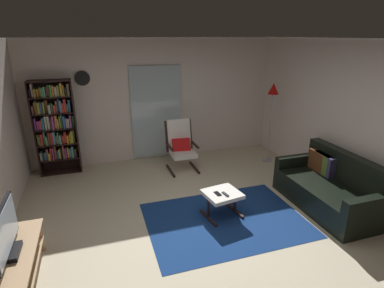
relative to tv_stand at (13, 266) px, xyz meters
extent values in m
plane|color=beige|center=(2.32, 0.49, -0.29)|extent=(7.02, 7.02, 0.00)
cube|color=silver|center=(2.32, 3.39, 1.01)|extent=(5.60, 0.06, 2.60)
cube|color=silver|center=(5.02, 0.49, 1.01)|extent=(0.06, 6.00, 2.60)
cube|color=silver|center=(2.30, 3.32, 0.76)|extent=(1.10, 0.01, 2.00)
cube|color=navy|center=(2.73, 0.51, -0.29)|extent=(2.34, 1.70, 0.01)
cube|color=tan|center=(0.00, 0.01, 0.14)|extent=(0.50, 1.29, 0.02)
cube|color=tan|center=(0.00, 0.01, -0.10)|extent=(0.46, 1.23, 0.02)
cylinder|color=tan|center=(0.20, 0.60, -0.08)|extent=(0.05, 0.05, 0.42)
cylinder|color=tan|center=(-0.20, 0.60, -0.08)|extent=(0.05, 0.05, 0.42)
cube|color=black|center=(0.00, -0.05, -0.05)|extent=(0.30, 0.28, 0.07)
cube|color=black|center=(0.00, 0.01, 0.17)|extent=(0.20, 0.32, 0.05)
cube|color=black|center=(0.00, 0.01, 0.45)|extent=(0.04, 0.86, 0.50)
cube|color=silver|center=(0.02, 0.01, 0.45)|extent=(0.01, 0.81, 0.45)
cube|color=black|center=(-0.11, 3.13, 0.64)|extent=(0.02, 0.30, 1.86)
cube|color=black|center=(0.64, 3.13, 0.64)|extent=(0.02, 0.30, 1.86)
cube|color=black|center=(0.26, 3.27, 0.64)|extent=(0.77, 0.02, 1.86)
cube|color=black|center=(0.26, 3.13, -0.28)|extent=(0.74, 0.28, 0.02)
cube|color=black|center=(0.26, 3.13, 0.02)|extent=(0.74, 0.28, 0.02)
cube|color=black|center=(0.26, 3.13, 0.33)|extent=(0.74, 0.28, 0.02)
cube|color=black|center=(0.26, 3.13, 0.64)|extent=(0.74, 0.28, 0.02)
cube|color=black|center=(0.26, 3.13, 0.95)|extent=(0.74, 0.28, 0.02)
cube|color=black|center=(0.26, 3.13, 1.26)|extent=(0.74, 0.28, 0.02)
cube|color=black|center=(0.26, 3.13, 1.55)|extent=(0.74, 0.28, 0.02)
cube|color=beige|center=(-0.07, 3.15, 0.10)|extent=(0.04, 0.18, 0.16)
cube|color=#1A2F24|center=(-0.03, 3.11, 0.10)|extent=(0.03, 0.13, 0.15)
cube|color=teal|center=(0.00, 3.14, 0.10)|extent=(0.04, 0.18, 0.16)
cube|color=brown|center=(0.04, 3.15, 0.14)|extent=(0.04, 0.20, 0.23)
cube|color=gold|center=(0.08, 3.12, 0.10)|extent=(0.03, 0.24, 0.15)
cube|color=red|center=(0.12, 3.12, 0.15)|extent=(0.03, 0.16, 0.24)
cube|color=#9B3987|center=(0.15, 3.11, 0.15)|extent=(0.02, 0.19, 0.24)
cube|color=brown|center=(0.19, 3.12, 0.16)|extent=(0.04, 0.12, 0.27)
cube|color=#2C61A1|center=(0.23, 3.13, 0.10)|extent=(0.03, 0.12, 0.16)
cube|color=#A7983B|center=(0.27, 3.15, 0.12)|extent=(0.03, 0.19, 0.20)
cube|color=#1F2824|center=(0.31, 3.14, 0.13)|extent=(0.02, 0.16, 0.21)
cube|color=brown|center=(0.34, 3.12, 0.16)|extent=(0.03, 0.19, 0.27)
cube|color=#8C3E93|center=(0.38, 3.14, 0.13)|extent=(0.03, 0.19, 0.20)
cube|color=orange|center=(0.42, 3.13, 0.13)|extent=(0.03, 0.14, 0.22)
cube|color=#588FA5|center=(0.46, 3.13, 0.11)|extent=(0.04, 0.15, 0.18)
cube|color=teal|center=(0.51, 3.14, 0.14)|extent=(0.04, 0.22, 0.22)
cube|color=brown|center=(0.56, 3.14, 0.10)|extent=(0.04, 0.12, 0.16)
cube|color=gold|center=(-0.07, 3.15, 0.44)|extent=(0.03, 0.15, 0.21)
cube|color=#357B53|center=(-0.04, 3.12, 0.43)|extent=(0.02, 0.23, 0.20)
cube|color=red|center=(0.00, 3.12, 0.45)|extent=(0.04, 0.23, 0.24)
cube|color=#5899A5|center=(0.04, 3.15, 0.47)|extent=(0.03, 0.17, 0.27)
cube|color=#448F4D|center=(0.08, 3.12, 0.42)|extent=(0.03, 0.19, 0.17)
cube|color=brown|center=(0.12, 3.15, 0.46)|extent=(0.04, 0.18, 0.25)
cube|color=red|center=(0.17, 3.12, 0.46)|extent=(0.04, 0.15, 0.24)
cube|color=teal|center=(0.21, 3.13, 0.46)|extent=(0.03, 0.19, 0.25)
cube|color=beige|center=(0.25, 3.14, 0.42)|extent=(0.04, 0.12, 0.16)
cube|color=#3E8F3F|center=(0.28, 3.15, 0.45)|extent=(0.02, 0.23, 0.23)
cube|color=#5C9695|center=(0.32, 3.14, 0.42)|extent=(0.04, 0.21, 0.17)
cube|color=red|center=(0.37, 3.13, 0.41)|extent=(0.04, 0.15, 0.15)
cube|color=red|center=(0.41, 3.12, 0.45)|extent=(0.03, 0.11, 0.22)
cube|color=orange|center=(0.45, 3.15, 0.41)|extent=(0.04, 0.22, 0.16)
cube|color=gold|center=(0.50, 3.15, 0.43)|extent=(0.02, 0.23, 0.19)
cube|color=#A29B31|center=(0.54, 3.11, 0.46)|extent=(0.04, 0.18, 0.24)
cube|color=olive|center=(0.57, 3.12, 0.46)|extent=(0.02, 0.10, 0.25)
cube|color=purple|center=(-0.08, 3.13, 0.76)|extent=(0.03, 0.19, 0.24)
cube|color=#973D94|center=(-0.03, 3.12, 0.73)|extent=(0.04, 0.14, 0.17)
cube|color=red|center=(0.01, 3.12, 0.74)|extent=(0.04, 0.16, 0.18)
cube|color=#2B6DAE|center=(0.06, 3.14, 0.76)|extent=(0.04, 0.22, 0.23)
cube|color=beige|center=(0.11, 3.14, 0.78)|extent=(0.03, 0.22, 0.26)
cube|color=beige|center=(0.16, 3.11, 0.78)|extent=(0.04, 0.15, 0.26)
cube|color=brown|center=(0.20, 3.12, 0.75)|extent=(0.02, 0.18, 0.21)
cube|color=purple|center=(0.24, 3.11, 0.78)|extent=(0.04, 0.24, 0.26)
cube|color=orange|center=(0.29, 3.14, 0.77)|extent=(0.04, 0.18, 0.25)
cube|color=#A49D3A|center=(0.32, 3.12, 0.74)|extent=(0.02, 0.16, 0.19)
cube|color=olive|center=(0.36, 3.12, 0.76)|extent=(0.02, 0.15, 0.24)
cube|color=#3E8A46|center=(0.39, 3.15, 0.78)|extent=(0.03, 0.19, 0.27)
cube|color=#365CB4|center=(0.43, 3.12, 0.76)|extent=(0.04, 0.22, 0.24)
cube|color=beige|center=(0.47, 3.12, 0.74)|extent=(0.03, 0.13, 0.18)
cube|color=beige|center=(0.50, 3.14, 0.74)|extent=(0.03, 0.19, 0.18)
cube|color=#934886|center=(0.55, 3.13, 0.77)|extent=(0.03, 0.23, 0.24)
cube|color=#2D8D3B|center=(0.60, 3.13, 0.76)|extent=(0.03, 0.13, 0.23)
cube|color=brown|center=(-0.07, 3.13, 1.04)|extent=(0.03, 0.20, 0.16)
cube|color=gold|center=(-0.04, 3.14, 1.07)|extent=(0.02, 0.13, 0.22)
cube|color=brown|center=(-0.01, 3.13, 1.08)|extent=(0.03, 0.21, 0.25)
cube|color=#A3972E|center=(0.03, 3.13, 1.06)|extent=(0.04, 0.19, 0.22)
cube|color=#2D5BA5|center=(0.07, 3.12, 1.06)|extent=(0.03, 0.14, 0.22)
cube|color=olive|center=(0.12, 3.12, 1.07)|extent=(0.03, 0.21, 0.22)
cube|color=brown|center=(0.16, 3.15, 1.08)|extent=(0.04, 0.14, 0.25)
cube|color=#BAB4AF|center=(0.21, 3.13, 1.04)|extent=(0.04, 0.22, 0.16)
cube|color=#328441|center=(0.26, 3.15, 1.05)|extent=(0.02, 0.22, 0.19)
cube|color=red|center=(0.30, 3.14, 1.03)|extent=(0.04, 0.23, 0.15)
cube|color=brown|center=(0.34, 3.13, 1.07)|extent=(0.03, 0.14, 0.23)
cube|color=#305BB5|center=(0.38, 3.13, 1.08)|extent=(0.03, 0.10, 0.26)
cube|color=teal|center=(0.41, 3.12, 1.07)|extent=(0.03, 0.16, 0.23)
cube|color=red|center=(0.45, 3.12, 1.05)|extent=(0.04, 0.16, 0.19)
cube|color=red|center=(0.49, 3.13, 1.08)|extent=(0.04, 0.18, 0.25)
cube|color=#328E50|center=(0.53, 3.12, 1.03)|extent=(0.03, 0.12, 0.16)
cube|color=#3965A8|center=(0.57, 3.12, 1.07)|extent=(0.04, 0.15, 0.23)
cube|color=black|center=(-0.08, 3.14, 1.34)|extent=(0.03, 0.20, 0.15)
cube|color=beige|center=(-0.04, 3.14, 1.39)|extent=(0.03, 0.18, 0.25)
cube|color=olive|center=(0.00, 3.12, 1.35)|extent=(0.04, 0.17, 0.16)
cube|color=orange|center=(0.05, 3.14, 1.34)|extent=(0.03, 0.13, 0.15)
cube|color=olive|center=(0.09, 3.14, 1.35)|extent=(0.03, 0.12, 0.18)
cube|color=#438D51|center=(0.14, 3.11, 1.35)|extent=(0.04, 0.16, 0.18)
cube|color=#52A09E|center=(0.17, 3.14, 1.36)|extent=(0.03, 0.23, 0.19)
cube|color=brown|center=(0.21, 3.13, 1.36)|extent=(0.02, 0.14, 0.18)
cube|color=brown|center=(0.24, 3.12, 1.38)|extent=(0.02, 0.13, 0.22)
cube|color=#43853B|center=(0.28, 3.13, 1.38)|extent=(0.04, 0.24, 0.23)
cube|color=orange|center=(0.32, 3.12, 1.37)|extent=(0.03, 0.20, 0.20)
cube|color=beige|center=(0.36, 3.15, 1.36)|extent=(0.04, 0.20, 0.18)
cube|color=#959E38|center=(0.41, 3.12, 1.37)|extent=(0.03, 0.19, 0.20)
cube|color=#A79137|center=(0.46, 3.14, 1.39)|extent=(0.04, 0.23, 0.24)
cube|color=orange|center=(0.50, 3.12, 1.37)|extent=(0.02, 0.21, 0.21)
cube|color=black|center=(0.54, 3.11, 1.35)|extent=(0.03, 0.24, 0.17)
cube|color=brown|center=(0.58, 3.11, 1.38)|extent=(0.04, 0.22, 0.23)
cube|color=black|center=(4.44, 0.36, -0.09)|extent=(0.88, 1.73, 0.40)
cube|color=black|center=(4.79, 0.36, 0.34)|extent=(0.18, 1.73, 0.47)
cube|color=black|center=(4.44, -0.44, 0.21)|extent=(0.88, 0.14, 0.20)
cube|color=black|center=(4.44, 1.15, 0.21)|extent=(0.88, 0.14, 0.20)
cube|color=#516D2E|center=(4.66, 0.78, 0.28)|extent=(0.15, 0.39, 0.34)
cube|color=#38365F|center=(4.66, 0.71, 0.28)|extent=(0.16, 0.39, 0.34)
cube|color=brown|center=(4.66, 0.91, 0.28)|extent=(0.16, 0.39, 0.34)
cube|color=black|center=(2.89, 2.46, -0.27)|extent=(0.05, 0.60, 0.04)
cube|color=black|center=(2.89, 2.72, 0.39)|extent=(0.04, 0.18, 0.63)
cube|color=black|center=(2.89, 2.48, 0.25)|extent=(0.05, 0.52, 0.03)
cube|color=black|center=(2.37, 2.46, -0.27)|extent=(0.05, 0.60, 0.04)
cube|color=black|center=(2.37, 2.72, 0.39)|extent=(0.04, 0.18, 0.63)
cube|color=black|center=(2.37, 2.48, 0.25)|extent=(0.05, 0.52, 0.03)
cube|color=white|center=(2.63, 2.44, 0.09)|extent=(0.49, 0.53, 0.08)
cube|color=white|center=(2.63, 2.70, 0.43)|extent=(0.48, 0.19, 0.60)
cube|color=red|center=(2.63, 2.54, 0.21)|extent=(0.38, 0.24, 0.34)
cube|color=white|center=(2.73, 0.65, 0.07)|extent=(0.59, 0.56, 0.06)
cube|color=black|center=(2.49, 0.61, -0.27)|extent=(0.11, 0.48, 0.04)
cube|color=black|center=(2.49, 0.61, -0.11)|extent=(0.04, 0.04, 0.34)
cube|color=black|center=(2.97, 0.69, -0.27)|extent=(0.11, 0.48, 0.04)
cube|color=black|center=(2.97, 0.69, -0.11)|extent=(0.04, 0.04, 0.34)
cube|color=black|center=(2.75, 0.57, 0.11)|extent=(0.07, 0.15, 0.02)
cube|color=black|center=(2.65, 0.62, 0.11)|extent=(0.08, 0.15, 0.01)
cylinder|color=#A5A5AD|center=(4.59, 2.38, -0.28)|extent=(0.22, 0.22, 0.02)
cylinder|color=#B2B2B7|center=(4.59, 2.38, 0.46)|extent=(0.02, 0.02, 1.47)
cone|color=red|center=(4.59, 2.38, 1.31)|extent=(0.22, 0.22, 0.23)
cylinder|color=silver|center=(0.85, 3.31, 1.56)|extent=(0.28, 0.02, 0.28)
cylinder|color=black|center=(0.85, 3.30, 1.56)|extent=(0.29, 0.01, 0.29)
camera|label=1|loc=(1.01, -3.15, 2.36)|focal=28.80mm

